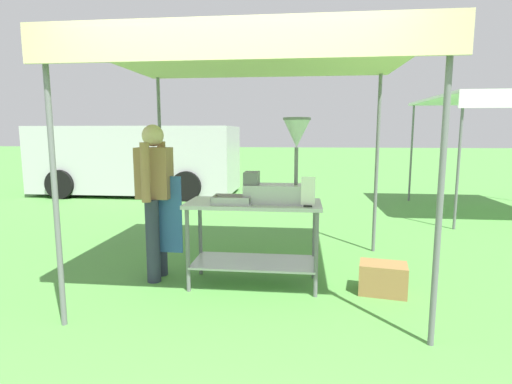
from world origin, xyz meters
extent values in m
plane|color=#519342|center=(0.00, 6.00, 0.00)|extent=(70.00, 70.00, 0.00)
cylinder|color=slate|center=(-1.38, -0.11, 1.12)|extent=(0.04, 0.04, 2.24)
cylinder|color=slate|center=(1.45, -0.11, 1.12)|extent=(0.04, 0.04, 2.24)
cylinder|color=slate|center=(-1.38, 2.25, 1.12)|extent=(0.04, 0.04, 2.24)
cylinder|color=slate|center=(1.45, 2.25, 1.12)|extent=(0.04, 0.04, 2.24)
cube|color=#CCB78E|center=(0.04, 1.07, 2.27)|extent=(3.03, 2.56, 0.05)
cube|color=#CCB78E|center=(0.04, -0.20, 2.13)|extent=(3.03, 0.02, 0.24)
cube|color=#B7B7BC|center=(0.04, 0.92, 0.83)|extent=(1.32, 0.59, 0.04)
cube|color=#B7B7BC|center=(0.04, 0.92, 0.23)|extent=(1.22, 0.54, 0.02)
cylinder|color=slate|center=(-0.57, 0.67, 0.41)|extent=(0.04, 0.04, 0.81)
cylinder|color=slate|center=(0.65, 0.67, 0.41)|extent=(0.04, 0.04, 0.81)
cylinder|color=slate|center=(-0.57, 1.16, 0.41)|extent=(0.04, 0.04, 0.81)
cylinder|color=slate|center=(0.65, 1.16, 0.41)|extent=(0.04, 0.04, 0.81)
cube|color=#B7B7BC|center=(-0.16, 0.83, 0.86)|extent=(0.38, 0.27, 0.01)
cube|color=#B7B7BC|center=(-0.16, 0.70, 0.89)|extent=(0.38, 0.01, 0.06)
cube|color=#B7B7BC|center=(-0.16, 0.96, 0.89)|extent=(0.38, 0.01, 0.06)
cube|color=#B7B7BC|center=(-0.35, 0.83, 0.89)|extent=(0.01, 0.27, 0.06)
cube|color=#B7B7BC|center=(0.03, 0.83, 0.89)|extent=(0.01, 0.27, 0.06)
torus|color=gold|center=(-0.08, 0.79, 0.87)|extent=(0.09, 0.09, 0.02)
torus|color=gold|center=(-0.17, 0.79, 0.87)|extent=(0.09, 0.09, 0.02)
torus|color=gold|center=(-0.30, 0.85, 0.87)|extent=(0.07, 0.07, 0.02)
torus|color=gold|center=(-0.23, 0.89, 0.87)|extent=(0.09, 0.09, 0.02)
torus|color=gold|center=(-0.12, 0.86, 0.87)|extent=(0.09, 0.09, 0.02)
torus|color=gold|center=(-0.05, 0.84, 0.87)|extent=(0.08, 0.08, 0.02)
torus|color=gold|center=(-0.02, 0.77, 0.87)|extent=(0.09, 0.09, 0.02)
torus|color=gold|center=(-0.25, 0.82, 0.87)|extent=(0.08, 0.08, 0.02)
torus|color=gold|center=(-0.20, 0.74, 0.87)|extent=(0.07, 0.07, 0.02)
torus|color=gold|center=(-0.03, 0.92, 0.87)|extent=(0.09, 0.09, 0.02)
torus|color=gold|center=(-0.19, 0.85, 0.87)|extent=(0.09, 0.09, 0.02)
cube|color=#B7B7BC|center=(0.23, 0.89, 0.94)|extent=(0.56, 0.28, 0.18)
cube|color=slate|center=(0.02, 0.89, 1.09)|extent=(0.14, 0.22, 0.12)
cylinder|color=slate|center=(0.45, 0.89, 1.21)|extent=(0.04, 0.04, 0.36)
cone|color=#B7B7BC|center=(0.45, 0.89, 1.52)|extent=(0.25, 0.25, 0.26)
cylinder|color=slate|center=(0.45, 0.89, 1.66)|extent=(0.26, 0.26, 0.02)
cube|color=black|center=(0.56, 0.71, 0.86)|extent=(0.08, 0.05, 0.02)
cube|color=white|center=(0.56, 0.71, 1.00)|extent=(0.13, 0.02, 0.26)
cylinder|color=#2D3347|center=(-1.00, 1.09, 0.43)|extent=(0.14, 0.14, 0.86)
cylinder|color=#2D3347|center=(-1.00, 0.89, 0.43)|extent=(0.14, 0.14, 0.86)
cube|color=#9E704C|center=(-1.00, 0.99, 1.12)|extent=(0.35, 0.23, 0.52)
cube|color=#335BA3|center=(-0.88, 0.98, 0.69)|extent=(0.32, 0.03, 0.80)
cylinder|color=#9E704C|center=(-0.99, 1.21, 1.15)|extent=(0.09, 0.09, 0.58)
cylinder|color=#9E704C|center=(-1.00, 0.77, 1.15)|extent=(0.09, 0.09, 0.58)
sphere|color=#DBB28E|center=(-1.00, 0.99, 1.50)|extent=(0.22, 0.22, 0.22)
cube|color=olive|center=(1.29, 0.83, 0.15)|extent=(0.48, 0.36, 0.30)
cube|color=#BCBCC1|center=(-3.58, 6.74, 0.89)|extent=(4.90, 1.91, 1.60)
cube|color=#1E2833|center=(-5.49, 6.74, 1.29)|extent=(0.10, 1.62, 0.70)
cylinder|color=black|center=(-5.10, 5.81, 0.34)|extent=(0.68, 0.24, 0.68)
cylinder|color=black|center=(-5.10, 7.67, 0.34)|extent=(0.68, 0.24, 0.68)
cylinder|color=black|center=(-2.06, 5.81, 0.34)|extent=(0.68, 0.24, 0.68)
cylinder|color=black|center=(-2.06, 7.67, 0.34)|extent=(0.68, 0.24, 0.68)
cylinder|color=slate|center=(2.95, 3.62, 1.07)|extent=(0.04, 0.04, 2.13)
cylinder|color=slate|center=(2.95, 6.35, 1.07)|extent=(0.04, 0.04, 2.13)
cube|color=white|center=(4.26, 4.99, 2.16)|extent=(2.82, 2.93, 0.05)
camera|label=1|loc=(0.49, -2.95, 1.52)|focal=28.11mm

